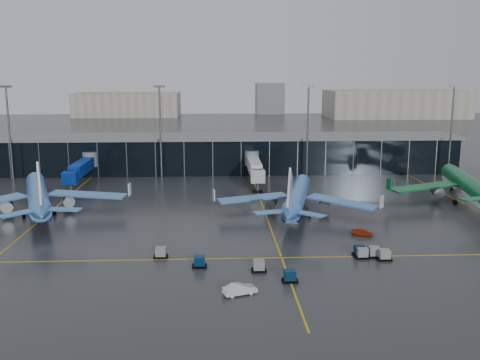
{
  "coord_description": "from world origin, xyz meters",
  "views": [
    {
      "loc": [
        -0.27,
        -94.61,
        28.33
      ],
      "look_at": [
        5.0,
        18.0,
        6.0
      ],
      "focal_mm": 40.0,
      "sensor_mm": 36.0,
      "label": 1
    }
  ],
  "objects_px": {
    "baggage_carts": "(300,259)",
    "airliner_klm_near": "(298,186)",
    "service_van_red": "(362,232)",
    "airliner_arkefly": "(37,183)",
    "service_van_white": "(240,289)",
    "mobile_airstair": "(293,217)",
    "airliner_aer_lingus": "(468,174)"
  },
  "relations": [
    {
      "from": "mobile_airstair",
      "to": "service_van_white",
      "type": "height_order",
      "value": "mobile_airstair"
    },
    {
      "from": "baggage_carts",
      "to": "mobile_airstair",
      "type": "relative_size",
      "value": 9.9
    },
    {
      "from": "airliner_aer_lingus",
      "to": "mobile_airstair",
      "type": "relative_size",
      "value": 11.47
    },
    {
      "from": "baggage_carts",
      "to": "service_van_white",
      "type": "relative_size",
      "value": 8.14
    },
    {
      "from": "airliner_klm_near",
      "to": "airliner_aer_lingus",
      "type": "bearing_deg",
      "value": 25.19
    },
    {
      "from": "mobile_airstair",
      "to": "airliner_arkefly",
      "type": "bearing_deg",
      "value": -169.86
    },
    {
      "from": "airliner_arkefly",
      "to": "mobile_airstair",
      "type": "distance_m",
      "value": 52.6
    },
    {
      "from": "airliner_arkefly",
      "to": "baggage_carts",
      "type": "bearing_deg",
      "value": -52.24
    },
    {
      "from": "airliner_arkefly",
      "to": "airliner_klm_near",
      "type": "xyz_separation_m",
      "value": [
        53.23,
        -2.46,
        -0.51
      ]
    },
    {
      "from": "airliner_klm_near",
      "to": "service_van_white",
      "type": "relative_size",
      "value": 8.62
    },
    {
      "from": "baggage_carts",
      "to": "service_van_red",
      "type": "bearing_deg",
      "value": 45.75
    },
    {
      "from": "baggage_carts",
      "to": "service_van_white",
      "type": "bearing_deg",
      "value": -130.42
    },
    {
      "from": "baggage_carts",
      "to": "service_van_white",
      "type": "height_order",
      "value": "baggage_carts"
    },
    {
      "from": "airliner_arkefly",
      "to": "airliner_klm_near",
      "type": "relative_size",
      "value": 1.08
    },
    {
      "from": "airliner_klm_near",
      "to": "mobile_airstair",
      "type": "height_order",
      "value": "airliner_klm_near"
    },
    {
      "from": "mobile_airstair",
      "to": "service_van_red",
      "type": "height_order",
      "value": "mobile_airstair"
    },
    {
      "from": "mobile_airstair",
      "to": "service_van_red",
      "type": "relative_size",
      "value": 1.01
    },
    {
      "from": "airliner_aer_lingus",
      "to": "baggage_carts",
      "type": "relative_size",
      "value": 1.16
    },
    {
      "from": "airliner_arkefly",
      "to": "mobile_airstair",
      "type": "relative_size",
      "value": 11.37
    },
    {
      "from": "airliner_aer_lingus",
      "to": "baggage_carts",
      "type": "xyz_separation_m",
      "value": [
        -43.62,
        -37.47,
        -5.82
      ]
    },
    {
      "from": "airliner_klm_near",
      "to": "airliner_aer_lingus",
      "type": "xyz_separation_m",
      "value": [
        39.58,
        8.37,
        0.57
      ]
    },
    {
      "from": "airliner_arkefly",
      "to": "service_van_white",
      "type": "bearing_deg",
      "value": -66.9
    },
    {
      "from": "baggage_carts",
      "to": "mobile_airstair",
      "type": "bearing_deg",
      "value": 83.96
    },
    {
      "from": "service_van_red",
      "to": "airliner_klm_near",
      "type": "bearing_deg",
      "value": 58.92
    },
    {
      "from": "airliner_klm_near",
      "to": "service_van_red",
      "type": "height_order",
      "value": "airliner_klm_near"
    },
    {
      "from": "baggage_carts",
      "to": "airliner_klm_near",
      "type": "bearing_deg",
      "value": 82.09
    },
    {
      "from": "airliner_klm_near",
      "to": "baggage_carts",
      "type": "bearing_deg",
      "value": -84.65
    },
    {
      "from": "airliner_aer_lingus",
      "to": "airliner_arkefly",
      "type": "bearing_deg",
      "value": -166.65
    },
    {
      "from": "baggage_carts",
      "to": "service_van_red",
      "type": "relative_size",
      "value": 10.0
    },
    {
      "from": "airliner_klm_near",
      "to": "baggage_carts",
      "type": "xyz_separation_m",
      "value": [
        -4.04,
        -29.1,
        -5.26
      ]
    },
    {
      "from": "airliner_klm_near",
      "to": "service_van_red",
      "type": "bearing_deg",
      "value": -45.39
    },
    {
      "from": "airliner_klm_near",
      "to": "airliner_aer_lingus",
      "type": "distance_m",
      "value": 40.46
    }
  ]
}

